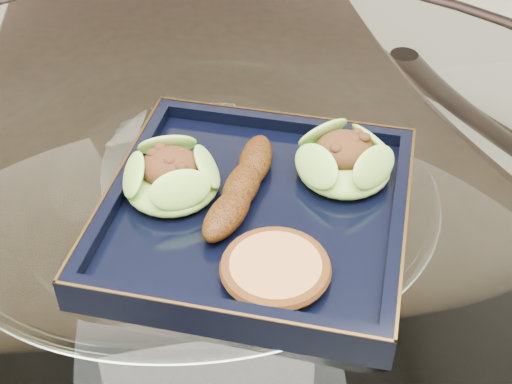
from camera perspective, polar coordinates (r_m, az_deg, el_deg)
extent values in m
cylinder|color=white|center=(0.67, -4.58, -2.82)|extent=(1.10, 1.10, 0.01)
torus|color=black|center=(0.67, -4.58, -2.82)|extent=(1.13, 1.13, 0.02)
cylinder|color=black|center=(1.18, 9.23, -5.56)|extent=(0.04, 0.04, 0.75)
cylinder|color=black|center=(1.17, -18.49, -7.95)|extent=(0.04, 0.04, 0.75)
cube|color=black|center=(1.12, -4.86, 2.59)|extent=(0.48, 0.48, 0.04)
cylinder|color=black|center=(1.21, 6.59, -12.75)|extent=(0.04, 0.04, 0.50)
cylinder|color=black|center=(1.46, -12.85, -1.79)|extent=(0.04, 0.04, 0.50)
cylinder|color=black|center=(1.47, 2.85, -0.19)|extent=(0.04, 0.04, 0.50)
cube|color=black|center=(0.66, 0.00, -1.98)|extent=(0.35, 0.35, 0.02)
ellipsoid|color=#61992C|center=(0.66, -6.78, 1.02)|extent=(0.11, 0.11, 0.03)
ellipsoid|color=#6FA32F|center=(0.68, 7.06, 2.35)|extent=(0.10, 0.10, 0.03)
ellipsoid|color=#562909|center=(0.65, -1.14, 0.49)|extent=(0.09, 0.14, 0.03)
cylinder|color=#C97D43|center=(0.59, 1.56, -6.24)|extent=(0.08, 0.08, 0.02)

